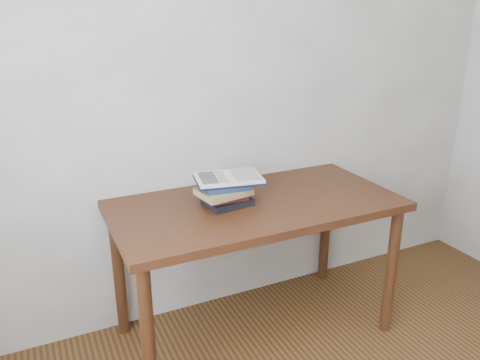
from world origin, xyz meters
TOP-DOWN VIEW (x-y plane):
  - desk at (-0.06, 1.38)m, footprint 1.45×0.73m
  - book_stack at (-0.22, 1.41)m, footprint 0.27×0.21m
  - open_book at (-0.19, 1.43)m, footprint 0.36×0.28m

SIDE VIEW (x-z plane):
  - desk at x=-0.06m, z-range 0.29..1.07m
  - book_stack at x=-0.22m, z-range 0.78..0.90m
  - open_book at x=-0.19m, z-range 0.89..0.92m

